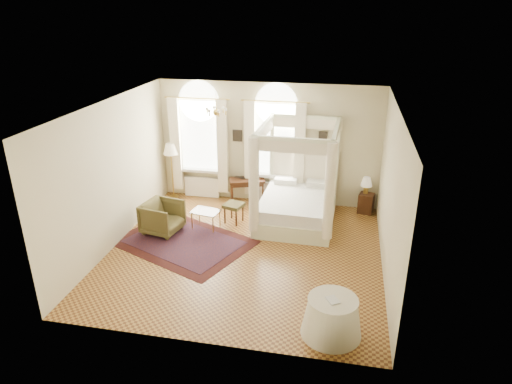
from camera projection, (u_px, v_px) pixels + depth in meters
ground at (245, 253)px, 10.24m from camera, size 6.00×6.00×0.00m
room_walls at (244, 170)px, 9.48m from camera, size 6.00×6.00×6.00m
window_left at (200, 147)px, 12.61m from camera, size 1.62×0.27×3.29m
window_right at (275, 152)px, 12.23m from camera, size 1.62×0.27×3.29m
chandelier at (216, 111)px, 10.37m from camera, size 0.51×0.45×0.50m
wall_pictures at (271, 136)px, 12.18m from camera, size 2.54×0.03×0.39m
canopy_bed at (297, 202)px, 11.43m from camera, size 1.99×2.41×2.53m
nightstand at (366, 203)px, 12.09m from camera, size 0.45×0.42×0.54m
nightstand_lamp at (367, 183)px, 11.93m from camera, size 0.30×0.30×0.44m
writing_desk at (247, 183)px, 12.54m from camera, size 1.06×0.77×0.72m
laptop at (241, 177)px, 12.61m from camera, size 0.35×0.27×0.02m
stool at (234, 207)px, 11.50m from camera, size 0.55×0.55×0.51m
armchair at (163, 217)px, 11.01m from camera, size 1.01×0.99×0.79m
coffee_table at (206, 213)px, 11.22m from camera, size 0.74×0.58×0.46m
floor_lamp at (171, 152)px, 12.65m from camera, size 0.41×0.41×1.60m
oriental_rug at (184, 242)px, 10.67m from camera, size 3.57×3.14×0.01m
side_table at (332, 317)px, 7.61m from camera, size 1.03×1.03×0.70m
book at (328, 301)px, 7.40m from camera, size 0.27×0.29×0.02m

